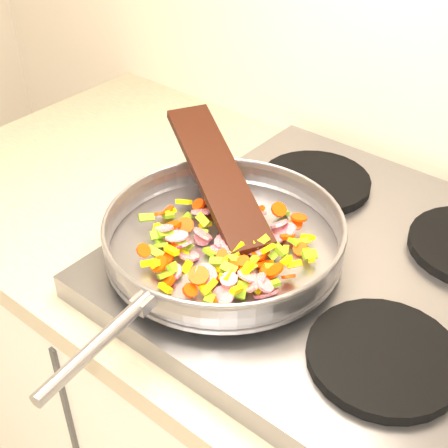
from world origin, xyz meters
The scene contains 7 objects.
cooktop centered at (-0.70, 1.67, 0.92)m, with size 0.60×0.60×0.04m, color #939399.
grate_fl centered at (-0.84, 1.52, 0.95)m, with size 0.19×0.19×0.02m, color black.
grate_fr centered at (-0.56, 1.52, 0.95)m, with size 0.19×0.19×0.02m, color black.
grate_bl centered at (-0.84, 1.81, 0.95)m, with size 0.19×0.19×0.02m, color black.
saute_pan centered at (-0.84, 1.55, 0.98)m, with size 0.38×0.55×0.05m.
vegetable_heap centered at (-0.82, 1.54, 0.98)m, with size 0.26×0.26×0.06m.
wooden_spatula centered at (-0.91, 1.63, 1.02)m, with size 0.31×0.07×0.01m, color black.
Camera 1 is at (-0.38, 1.00, 1.53)m, focal length 50.00 mm.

